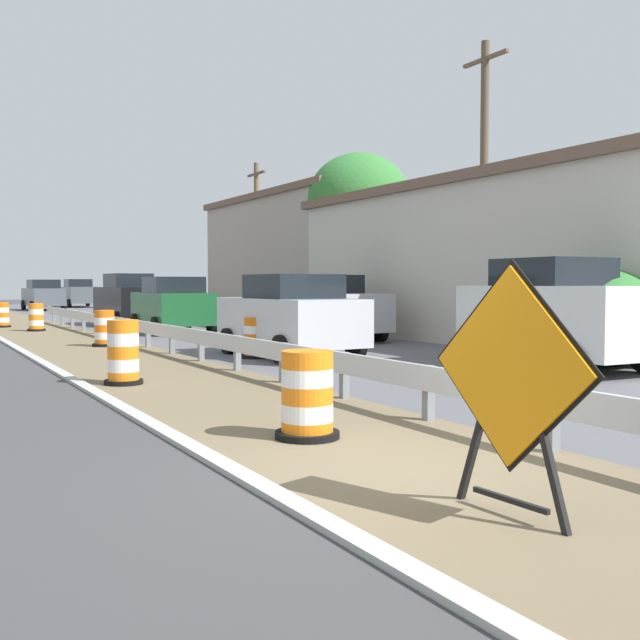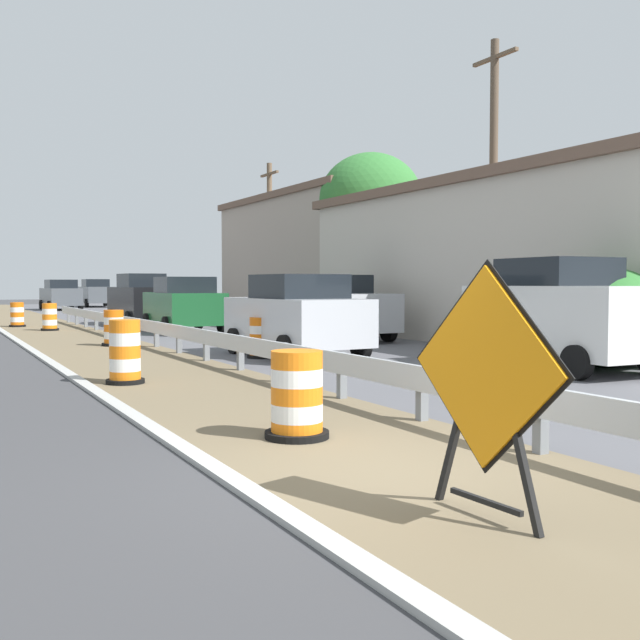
# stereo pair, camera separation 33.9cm
# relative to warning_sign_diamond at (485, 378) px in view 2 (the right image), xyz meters

# --- Properties ---
(ground_plane) EXTENTS (160.00, 160.00, 0.00)m
(ground_plane) POSITION_rel_warning_sign_diamond_xyz_m (-0.01, 1.35, -1.04)
(ground_plane) COLOR #3D3D3F
(median_dirt_strip) EXTENTS (3.26, 120.00, 0.01)m
(median_dirt_strip) POSITION_rel_warning_sign_diamond_xyz_m (0.42, 1.35, -1.04)
(median_dirt_strip) COLOR #706047
(median_dirt_strip) RESTS_ON ground
(curb_near_edge) EXTENTS (0.20, 120.00, 0.11)m
(curb_near_edge) POSITION_rel_warning_sign_diamond_xyz_m (-1.31, 1.35, -1.04)
(curb_near_edge) COLOR #ADADA8
(curb_near_edge) RESTS_ON ground
(guardrail_median) EXTENTS (0.18, 59.46, 0.71)m
(guardrail_median) POSITION_rel_warning_sign_diamond_xyz_m (1.82, 1.33, -0.53)
(guardrail_median) COLOR silver
(guardrail_median) RESTS_ON ground
(warning_sign_diamond) EXTENTS (0.15, 1.59, 1.93)m
(warning_sign_diamond) POSITION_rel_warning_sign_diamond_xyz_m (0.00, 0.00, 0.00)
(warning_sign_diamond) COLOR black
(warning_sign_diamond) RESTS_ON ground
(traffic_barrel_nearest) EXTENTS (0.73, 0.73, 0.99)m
(traffic_barrel_nearest) POSITION_rel_warning_sign_diamond_xyz_m (0.02, 3.18, -0.60)
(traffic_barrel_nearest) COLOR orange
(traffic_barrel_nearest) RESTS_ON ground
(traffic_barrel_close) EXTENTS (0.66, 0.66, 1.11)m
(traffic_barrel_close) POSITION_rel_warning_sign_diamond_xyz_m (-0.62, 8.64, -0.54)
(traffic_barrel_close) COLOR orange
(traffic_barrel_close) RESTS_ON ground
(traffic_barrel_mid) EXTENTS (0.63, 0.63, 0.95)m
(traffic_barrel_mid) POSITION_rel_warning_sign_diamond_xyz_m (3.20, 11.56, -0.62)
(traffic_barrel_mid) COLOR orange
(traffic_barrel_mid) RESTS_ON ground
(traffic_barrel_far) EXTENTS (0.67, 0.67, 1.00)m
(traffic_barrel_far) POSITION_rel_warning_sign_diamond_xyz_m (0.93, 16.58, -0.59)
(traffic_barrel_far) COLOR orange
(traffic_barrel_far) RESTS_ON ground
(traffic_barrel_farther) EXTENTS (0.65, 0.65, 1.01)m
(traffic_barrel_farther) POSITION_rel_warning_sign_diamond_xyz_m (0.31, 24.42, -0.59)
(traffic_barrel_farther) COLOR orange
(traffic_barrel_farther) RESTS_ON ground
(traffic_barrel_farthest) EXTENTS (0.64, 0.64, 0.98)m
(traffic_barrel_farthest) POSITION_rel_warning_sign_diamond_xyz_m (-0.49, 27.54, -0.60)
(traffic_barrel_farthest) COLOR orange
(traffic_barrel_farthest) RESTS_ON ground
(car_lead_near_lane) EXTENTS (2.30, 4.45, 1.97)m
(car_lead_near_lane) POSITION_rel_warning_sign_diamond_xyz_m (4.42, 21.27, -0.06)
(car_lead_near_lane) COLOR #195128
(car_lead_near_lane) RESTS_ON ground
(car_trailing_near_lane) EXTENTS (2.26, 4.67, 2.00)m
(car_trailing_near_lane) POSITION_rel_warning_sign_diamond_xyz_m (7.47, 15.68, -0.04)
(car_trailing_near_lane) COLOR silver
(car_trailing_near_lane) RESTS_ON ground
(car_lead_far_lane) EXTENTS (2.28, 4.44, 1.99)m
(car_lead_far_lane) POSITION_rel_warning_sign_diamond_xyz_m (4.04, 46.41, -0.05)
(car_lead_far_lane) COLOR #4C5156
(car_lead_far_lane) RESTS_ON ground
(car_mid_far_lane) EXTENTS (2.17, 4.70, 1.95)m
(car_mid_far_lane) POSITION_rel_warning_sign_diamond_xyz_m (7.54, 36.62, -0.07)
(car_mid_far_lane) COLOR #4C5156
(car_mid_far_lane) RESTS_ON ground
(car_trailing_far_lane) EXTENTS (2.24, 4.24, 1.95)m
(car_trailing_far_lane) POSITION_rel_warning_sign_diamond_xyz_m (4.08, 11.46, -0.07)
(car_trailing_far_lane) COLOR silver
(car_trailing_far_lane) RESTS_ON ground
(car_distant_a) EXTENTS (2.16, 4.58, 2.06)m
(car_distant_a) POSITION_rel_warning_sign_diamond_xyz_m (7.40, 52.00, -0.01)
(car_distant_a) COLOR #4C5156
(car_distant_a) RESTS_ON ground
(car_distant_b) EXTENTS (2.06, 4.25, 2.15)m
(car_distant_b) POSITION_rel_warning_sign_diamond_xyz_m (4.23, 26.56, 0.02)
(car_distant_b) COLOR black
(car_distant_b) RESTS_ON ground
(car_distant_c) EXTENTS (2.29, 4.19, 2.25)m
(car_distant_c) POSITION_rel_warning_sign_diamond_xyz_m (7.68, 6.61, 0.08)
(car_distant_c) COLOR silver
(car_distant_c) RESTS_ON ground
(roadside_shop_near) EXTENTS (8.57, 16.04, 4.84)m
(roadside_shop_near) POSITION_rel_warning_sign_diamond_xyz_m (13.61, 12.73, 1.39)
(roadside_shop_near) COLOR beige
(roadside_shop_near) RESTS_ON ground
(roadside_shop_far) EXTENTS (6.91, 12.64, 5.94)m
(roadside_shop_far) POSITION_rel_warning_sign_diamond_xyz_m (13.71, 27.29, 1.94)
(roadside_shop_far) COLOR #AD9E8E
(roadside_shop_far) RESTS_ON ground
(utility_pole_near) EXTENTS (0.24, 1.80, 8.69)m
(utility_pole_near) POSITION_rel_warning_sign_diamond_xyz_m (10.82, 12.29, 3.46)
(utility_pole_near) COLOR brown
(utility_pole_near) RESTS_ON ground
(utility_pole_mid) EXTENTS (0.24, 1.80, 7.33)m
(utility_pole_mid) POSITION_rel_warning_sign_diamond_xyz_m (10.51, 27.35, 2.77)
(utility_pole_mid) COLOR brown
(utility_pole_mid) RESTS_ON ground
(bush_roadside) EXTENTS (2.73, 2.73, 2.09)m
(bush_roadside) POSITION_rel_warning_sign_diamond_xyz_m (8.78, 6.57, 0.00)
(bush_roadside) COLOR #337533
(bush_roadside) RESTS_ON ground
(tree_roadside) EXTENTS (4.14, 4.14, 6.99)m
(tree_roadside) POSITION_rel_warning_sign_diamond_xyz_m (12.22, 21.21, 4.06)
(tree_roadside) COLOR brown
(tree_roadside) RESTS_ON ground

